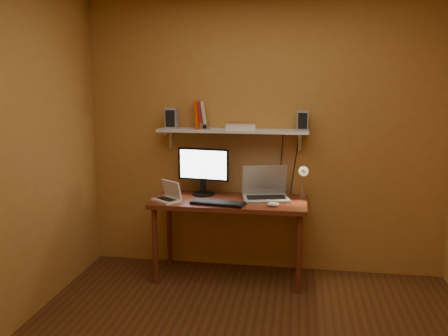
% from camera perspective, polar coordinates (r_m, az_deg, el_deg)
% --- Properties ---
extents(room, '(3.44, 3.24, 2.64)m').
position_cam_1_polar(room, '(2.93, 2.48, 0.18)').
color(room, '#4F2D14').
rests_on(room, ground).
extents(desk, '(1.40, 0.60, 0.75)m').
position_cam_1_polar(desk, '(4.35, 0.65, -4.94)').
color(desk, maroon).
rests_on(desk, ground).
extents(wall_shelf, '(1.40, 0.25, 0.21)m').
position_cam_1_polar(wall_shelf, '(4.41, 1.04, 4.46)').
color(wall_shelf, silver).
rests_on(wall_shelf, room).
extents(monitor, '(0.49, 0.24, 0.45)m').
position_cam_1_polar(monitor, '(4.47, -2.52, -0.10)').
color(monitor, black).
rests_on(monitor, desk).
extents(laptop, '(0.47, 0.38, 0.30)m').
position_cam_1_polar(laptop, '(4.38, 4.98, -2.65)').
color(laptop, gray).
rests_on(laptop, desk).
extents(netbook, '(0.29, 0.28, 0.18)m').
position_cam_1_polar(netbook, '(4.32, -6.67, -3.26)').
color(netbook, white).
rests_on(netbook, desk).
extents(keyboard, '(0.49, 0.23, 0.03)m').
position_cam_1_polar(keyboard, '(4.17, -0.73, -4.23)').
color(keyboard, black).
rests_on(keyboard, desk).
extents(mouse, '(0.12, 0.09, 0.04)m').
position_cam_1_polar(mouse, '(4.12, 5.94, -4.37)').
color(mouse, white).
rests_on(mouse, desk).
extents(desk_lamp, '(0.09, 0.23, 0.38)m').
position_cam_1_polar(desk_lamp, '(4.36, 9.51, -1.07)').
color(desk_lamp, silver).
rests_on(desk_lamp, desk).
extents(speaker_left, '(0.11, 0.11, 0.20)m').
position_cam_1_polar(speaker_left, '(4.50, -6.29, 6.00)').
color(speaker_left, gray).
rests_on(speaker_left, wall_shelf).
extents(speaker_right, '(0.10, 0.10, 0.18)m').
position_cam_1_polar(speaker_right, '(4.36, 9.45, 5.67)').
color(speaker_right, gray).
rests_on(speaker_right, wall_shelf).
extents(books, '(0.17, 0.18, 0.26)m').
position_cam_1_polar(books, '(4.46, -2.90, 6.39)').
color(books, '#E23600').
rests_on(books, wall_shelf).
extents(shelf_camera, '(0.10, 0.05, 0.06)m').
position_cam_1_polar(shelf_camera, '(4.37, -2.33, 5.00)').
color(shelf_camera, silver).
rests_on(shelf_camera, wall_shelf).
extents(router, '(0.29, 0.21, 0.05)m').
position_cam_1_polar(router, '(4.40, 1.99, 4.95)').
color(router, white).
rests_on(router, wall_shelf).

